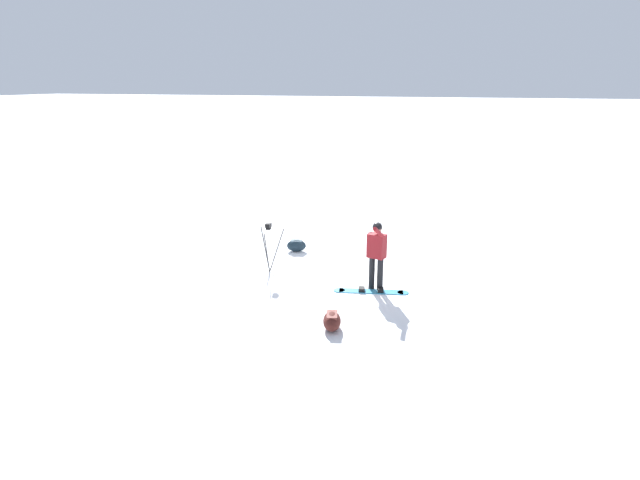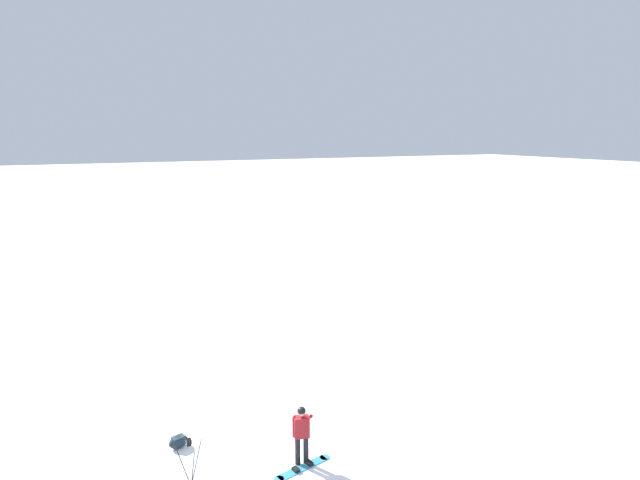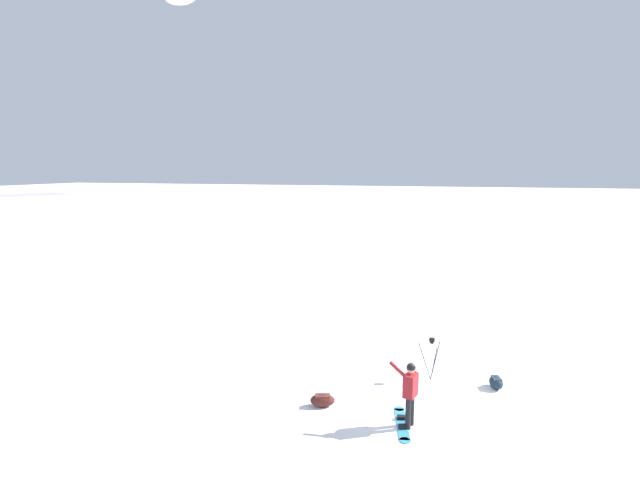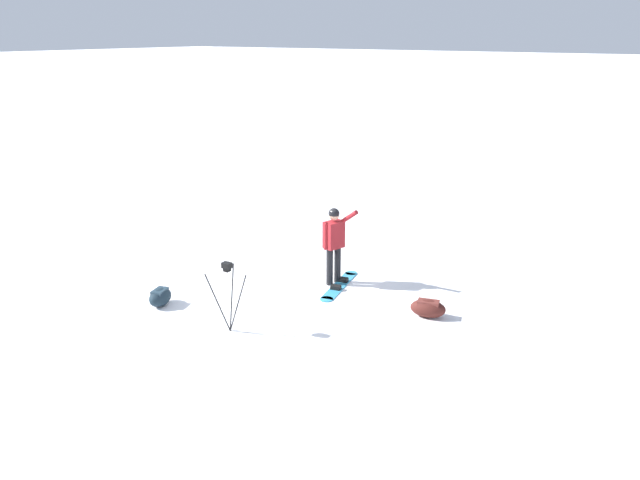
{
  "view_description": "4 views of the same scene",
  "coord_description": "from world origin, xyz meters",
  "px_view_note": "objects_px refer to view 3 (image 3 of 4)",
  "views": [
    {
      "loc": [
        -3.14,
        12.27,
        4.77
      ],
      "look_at": [
        0.52,
        0.97,
        1.21
      ],
      "focal_mm": 30.05,
      "sensor_mm": 36.0,
      "label": 1
    },
    {
      "loc": [
        4.3,
        12.2,
        8.66
      ],
      "look_at": [
        1.11,
        5.58,
        7.16
      ],
      "focal_mm": 29.75,
      "sensor_mm": 36.0,
      "label": 2
    },
    {
      "loc": [
        -11.94,
        -0.36,
        6.33
      ],
      "look_at": [
        0.83,
        3.37,
        4.31
      ],
      "focal_mm": 27.02,
      "sensor_mm": 36.0,
      "label": 3
    },
    {
      "loc": [
        9.38,
        7.1,
        5.06
      ],
      "look_at": [
        0.54,
        1.14,
        1.43
      ],
      "focal_mm": 34.56,
      "sensor_mm": 36.0,
      "label": 4
    }
  ],
  "objects_px": {
    "gear_bag_large": "(496,382)",
    "snowboarder": "(410,388)",
    "camera_tripod": "(432,350)",
    "gear_bag_small": "(323,400)",
    "snowboard": "(402,423)"
  },
  "relations": [
    {
      "from": "snowboard",
      "to": "gear_bag_small",
      "type": "height_order",
      "value": "gear_bag_small"
    },
    {
      "from": "snowboarder",
      "to": "gear_bag_small",
      "type": "distance_m",
      "value": 2.5
    },
    {
      "from": "snowboarder",
      "to": "gear_bag_large",
      "type": "relative_size",
      "value": 2.67
    },
    {
      "from": "snowboarder",
      "to": "snowboard",
      "type": "xyz_separation_m",
      "value": [
        0.06,
        0.18,
        -0.97
      ]
    },
    {
      "from": "snowboarder",
      "to": "camera_tripod",
      "type": "relative_size",
      "value": 1.28
    },
    {
      "from": "gear_bag_large",
      "to": "gear_bag_small",
      "type": "distance_m",
      "value": 5.13
    },
    {
      "from": "camera_tripod",
      "to": "gear_bag_large",
      "type": "bearing_deg",
      "value": -91.53
    },
    {
      "from": "camera_tripod",
      "to": "gear_bag_small",
      "type": "xyz_separation_m",
      "value": [
        -2.48,
        2.67,
        -0.75
      ]
    },
    {
      "from": "snowboarder",
      "to": "gear_bag_large",
      "type": "height_order",
      "value": "snowboarder"
    },
    {
      "from": "gear_bag_large",
      "to": "camera_tripod",
      "type": "relative_size",
      "value": 0.48
    },
    {
      "from": "gear_bag_small",
      "to": "gear_bag_large",
      "type": "bearing_deg",
      "value": -61.7
    },
    {
      "from": "snowboarder",
      "to": "camera_tripod",
      "type": "distance_m",
      "value": 2.88
    },
    {
      "from": "snowboard",
      "to": "gear_bag_small",
      "type": "distance_m",
      "value": 2.17
    },
    {
      "from": "camera_tripod",
      "to": "snowboarder",
      "type": "bearing_deg",
      "value": 173.09
    },
    {
      "from": "gear_bag_large",
      "to": "snowboarder",
      "type": "bearing_deg",
      "value": 142.01
    }
  ]
}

